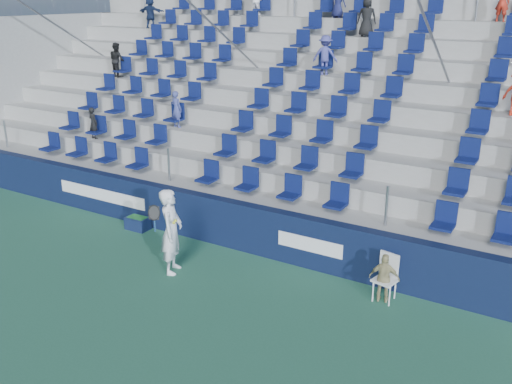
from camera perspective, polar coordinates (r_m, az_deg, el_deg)
ground at (r=11.71m, az=-8.13°, el=-11.64°), size 70.00×70.00×0.00m
sponsor_wall at (r=13.73m, az=0.05°, el=-3.78°), size 24.00×0.32×1.20m
grandstand at (r=17.62m, az=8.68°, el=6.47°), size 24.00×8.17×6.63m
tennis_player at (r=12.81m, az=-8.46°, el=-3.90°), size 0.76×0.84×1.96m
line_judge_chair at (r=12.06m, az=12.96°, el=-7.95°), size 0.51×0.52×0.99m
line_judge at (r=11.94m, az=12.71°, el=-8.40°), size 0.65×0.38×1.05m
ball_bin at (r=15.55m, az=-11.74°, el=-3.00°), size 0.63×0.42×0.35m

